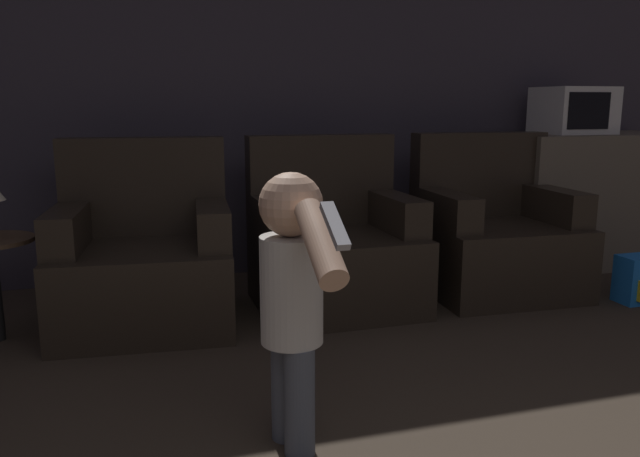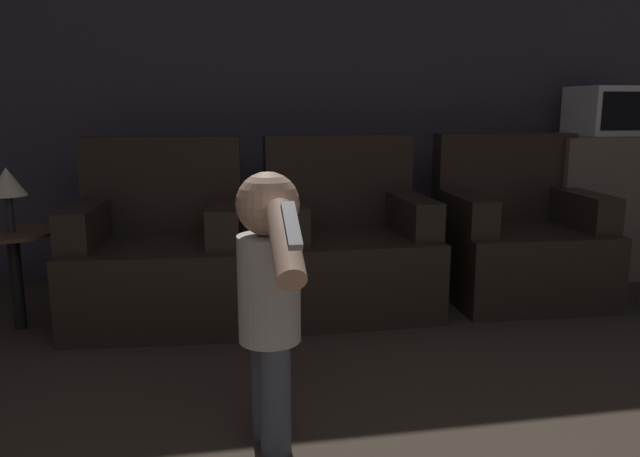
{
  "view_description": "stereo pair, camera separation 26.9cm",
  "coord_description": "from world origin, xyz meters",
  "px_view_note": "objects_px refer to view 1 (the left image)",
  "views": [
    {
      "loc": [
        -0.68,
        0.39,
        1.13
      ],
      "look_at": [
        0.08,
        2.92,
        0.6
      ],
      "focal_mm": 35.0,
      "sensor_mm": 36.0,
      "label": 1
    },
    {
      "loc": [
        -0.42,
        0.33,
        1.13
      ],
      "look_at": [
        0.08,
        2.92,
        0.6
      ],
      "focal_mm": 35.0,
      "sensor_mm": 36.0,
      "label": 2
    }
  ],
  "objects_px": {
    "person_toddler": "(292,291)",
    "microwave": "(573,110)",
    "armchair_middle": "(333,248)",
    "armchair_left": "(145,261)",
    "armchair_right": "(494,237)"
  },
  "relations": [
    {
      "from": "armchair_middle",
      "to": "microwave",
      "type": "xyz_separation_m",
      "value": [
        1.88,
        0.44,
        0.75
      ]
    },
    {
      "from": "person_toddler",
      "to": "microwave",
      "type": "height_order",
      "value": "microwave"
    },
    {
      "from": "armchair_left",
      "to": "armchair_right",
      "type": "bearing_deg",
      "value": 4.96
    },
    {
      "from": "armchair_right",
      "to": "microwave",
      "type": "bearing_deg",
      "value": 30.26
    },
    {
      "from": "armchair_left",
      "to": "person_toddler",
      "type": "height_order",
      "value": "armchair_left"
    },
    {
      "from": "armchair_middle",
      "to": "person_toddler",
      "type": "relative_size",
      "value": 1.03
    },
    {
      "from": "armchair_left",
      "to": "microwave",
      "type": "distance_m",
      "value": 3.03
    },
    {
      "from": "person_toddler",
      "to": "microwave",
      "type": "bearing_deg",
      "value": -62.58
    },
    {
      "from": "armchair_middle",
      "to": "person_toddler",
      "type": "height_order",
      "value": "armchair_middle"
    },
    {
      "from": "person_toddler",
      "to": "microwave",
      "type": "relative_size",
      "value": 2.0
    },
    {
      "from": "armchair_right",
      "to": "microwave",
      "type": "height_order",
      "value": "microwave"
    },
    {
      "from": "armchair_left",
      "to": "armchair_middle",
      "type": "relative_size",
      "value": 1.0
    },
    {
      "from": "armchair_middle",
      "to": "armchair_right",
      "type": "relative_size",
      "value": 1.0
    },
    {
      "from": "armchair_right",
      "to": "armchair_left",
      "type": "bearing_deg",
      "value": -177.38
    },
    {
      "from": "armchair_middle",
      "to": "microwave",
      "type": "bearing_deg",
      "value": 12.89
    }
  ]
}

